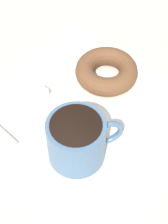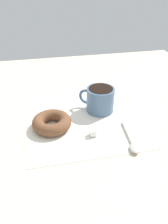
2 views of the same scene
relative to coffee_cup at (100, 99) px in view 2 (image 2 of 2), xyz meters
The scene contains 6 objects.
ground_plane 10.96cm from the coffee_cup, 50.20° to the right, with size 120.00×120.00×2.00cm, color beige.
napkin 7.81cm from the coffee_cup, 59.53° to the right, with size 34.66×34.66×0.30cm, color white.
coffee_cup is the anchor object (origin of this frame).
donut 16.93cm from the coffee_cup, 68.18° to the right, with size 11.05×11.05×3.35cm, color brown.
spoon 18.75cm from the coffee_cup, 11.47° to the left, with size 13.35×2.72×0.90cm.
sugar_cube 13.51cm from the coffee_cup, 23.02° to the right, with size 1.75×1.75×1.75cm, color white.
Camera 2 is at (50.55, -9.69, 37.69)cm, focal length 35.00 mm.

